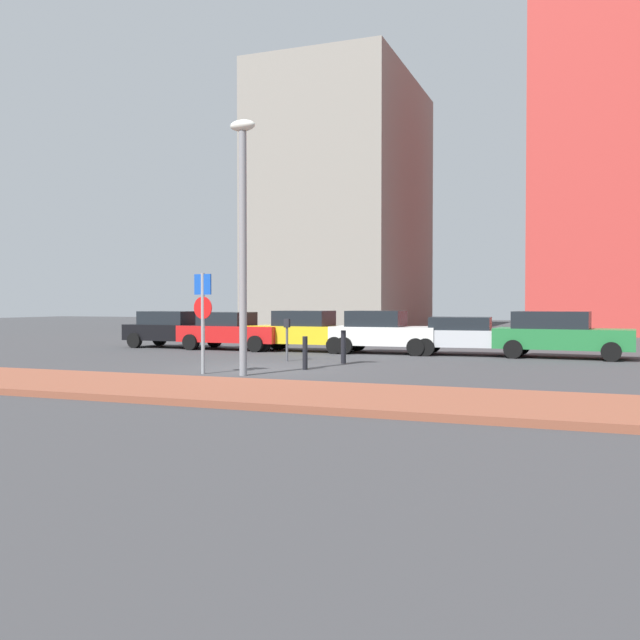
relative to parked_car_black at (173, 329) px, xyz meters
name	(u,v)px	position (x,y,z in m)	size (l,w,h in m)	color
ground_plane	(261,369)	(7.65, -7.22, -0.81)	(120.00, 120.00, 0.00)	#38383A
sidewalk_brick	(154,387)	(7.65, -12.56, -0.74)	(40.00, 3.63, 0.14)	brown
parked_car_black	(173,329)	(0.00, 0.00, 0.00)	(4.23, 2.08, 1.55)	black
parked_car_red	(232,331)	(2.95, -0.23, -0.03)	(4.43, 2.18, 1.53)	red
parked_car_yellow	(306,331)	(6.15, -0.11, 0.01)	(4.45, 1.95, 1.60)	gold
parked_car_white	(383,331)	(9.26, -0.05, 0.02)	(4.01, 2.16, 1.61)	white
parked_car_silver	(469,335)	(12.45, 0.07, -0.07)	(4.57, 2.12, 1.39)	#B7BABF
parked_car_green	(560,334)	(15.59, -0.02, 0.03)	(4.66, 2.18, 1.61)	#237238
parking_sign_post	(203,311)	(6.84, -9.13, 0.89)	(0.60, 0.12, 2.71)	gray
parking_meter	(287,334)	(7.30, -4.57, 0.09)	(0.18, 0.14, 1.38)	#4C4C51
street_lamp	(243,225)	(8.05, -9.13, 3.14)	(0.70, 0.36, 6.67)	gray
traffic_bollard_near	(305,353)	(8.96, -7.07, -0.33)	(0.15, 0.15, 0.95)	black
traffic_bollard_mid	(343,347)	(9.32, -4.76, -0.28)	(0.16, 0.16, 1.04)	black
building_under_construction	(345,205)	(-0.50, 23.96, 8.38)	(10.02, 15.35, 18.37)	gray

